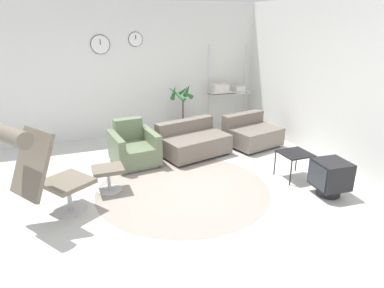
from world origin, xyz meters
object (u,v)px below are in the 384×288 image
at_px(couch_second, 251,134).
at_px(potted_plant, 182,115).
at_px(couch_low, 193,142).
at_px(side_table, 295,155).
at_px(lounge_chair, 40,165).
at_px(armchair_red, 134,149).
at_px(ottoman, 108,174).
at_px(crt_television, 330,177).
at_px(shelf_unit, 227,90).

xyz_separation_m(couch_second, potted_plant, (-1.05, 1.23, 0.20)).
xyz_separation_m(couch_low, side_table, (1.14, -1.54, 0.15)).
bearing_deg(lounge_chair, couch_low, 87.38).
relative_size(armchair_red, side_table, 1.91).
distance_m(ottoman, potted_plant, 2.95).
relative_size(ottoman, couch_second, 0.39).
xyz_separation_m(lounge_chair, couch_low, (2.53, 1.49, -0.52)).
xyz_separation_m(side_table, crt_television, (0.12, -0.67, -0.10)).
distance_m(ottoman, armchair_red, 1.08).
relative_size(lounge_chair, crt_television, 2.47).
distance_m(armchair_red, crt_television, 3.24).
bearing_deg(potted_plant, armchair_red, -136.62).
height_order(armchair_red, shelf_unit, shelf_unit).
height_order(lounge_chair, side_table, lounge_chair).
bearing_deg(crt_television, armchair_red, 52.19).
bearing_deg(crt_television, couch_second, 3.92).
xyz_separation_m(ottoman, potted_plant, (1.94, 2.22, 0.17)).
height_order(couch_low, potted_plant, potted_plant).
relative_size(couch_second, side_table, 2.44).
relative_size(lounge_chair, couch_low, 0.94).
height_order(side_table, crt_television, crt_television).
height_order(lounge_chair, couch_low, lounge_chair).
distance_m(side_table, crt_television, 0.69).
height_order(lounge_chair, armchair_red, lounge_chair).
bearing_deg(shelf_unit, armchair_red, -151.12).
bearing_deg(crt_television, couch_low, 34.34).
bearing_deg(lounge_chair, crt_television, 46.13).
relative_size(couch_second, potted_plant, 0.99).
relative_size(couch_low, shelf_unit, 0.72).
bearing_deg(armchair_red, lounge_chair, 40.52).
bearing_deg(side_table, potted_plant, 107.65).
xyz_separation_m(couch_low, potted_plant, (0.24, 1.27, 0.20)).
bearing_deg(side_table, shelf_unit, 85.21).
height_order(lounge_chair, potted_plant, lounge_chair).
height_order(side_table, potted_plant, potted_plant).
relative_size(armchair_red, shelf_unit, 0.47).
xyz_separation_m(crt_television, potted_plant, (-1.01, 3.48, 0.15)).
relative_size(armchair_red, couch_low, 0.65).
xyz_separation_m(lounge_chair, armchair_red, (1.41, 1.46, -0.48)).
relative_size(ottoman, armchair_red, 0.50).
bearing_deg(couch_second, couch_low, -11.74).
bearing_deg(couch_low, lounge_chair, 16.89).
height_order(couch_second, side_table, couch_second).
distance_m(couch_low, crt_television, 2.55).
xyz_separation_m(ottoman, couch_second, (2.98, 0.99, -0.03)).
bearing_deg(potted_plant, lounge_chair, -135.17).
xyz_separation_m(couch_second, shelf_unit, (0.09, 1.32, 0.67)).
distance_m(armchair_red, potted_plant, 1.89).
bearing_deg(potted_plant, couch_low, -100.90).
distance_m(lounge_chair, armchair_red, 2.09).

